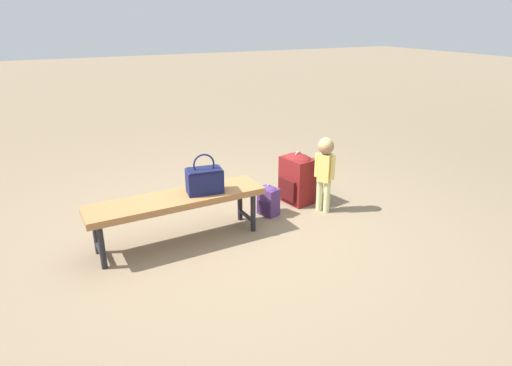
{
  "coord_description": "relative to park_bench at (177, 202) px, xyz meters",
  "views": [
    {
      "loc": [
        -1.56,
        -3.42,
        1.96
      ],
      "look_at": [
        0.2,
        0.06,
        0.45
      ],
      "focal_mm": 30.52,
      "sensor_mm": 36.0,
      "label": 1
    }
  ],
  "objects": [
    {
      "name": "handbag",
      "position": [
        0.26,
        -0.02,
        0.18
      ],
      "size": [
        0.34,
        0.22,
        0.37
      ],
      "color": "#191E4C",
      "rests_on": "park_bench"
    },
    {
      "name": "child_standing",
      "position": [
        1.57,
        -0.05,
        0.14
      ],
      "size": [
        0.17,
        0.19,
        0.81
      ],
      "color": "#CCCC8C",
      "rests_on": "ground"
    },
    {
      "name": "backpack_large",
      "position": [
        1.46,
        0.3,
        -0.1
      ],
      "size": [
        0.35,
        0.39,
        0.59
      ],
      "color": "maroon",
      "rests_on": "ground"
    },
    {
      "name": "park_bench",
      "position": [
        0.0,
        0.0,
        0.0
      ],
      "size": [
        1.61,
        0.45,
        0.45
      ],
      "color": "#9E6B3D",
      "rests_on": "ground"
    },
    {
      "name": "ground_plane",
      "position": [
        0.58,
        -0.08,
        -0.39
      ],
      "size": [
        40.0,
        40.0,
        0.0
      ],
      "primitive_type": "plane",
      "color": "#7F6B51",
      "rests_on": "ground"
    },
    {
      "name": "backpack_small",
      "position": [
        1.01,
        0.14,
        -0.23
      ],
      "size": [
        0.21,
        0.24,
        0.34
      ],
      "color": "#4C2D66",
      "rests_on": "ground"
    }
  ]
}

